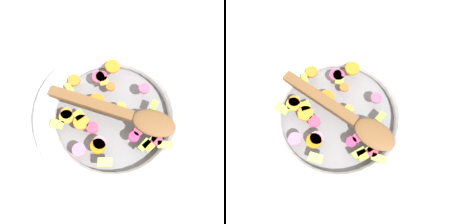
# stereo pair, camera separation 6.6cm
# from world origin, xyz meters

# --- Properties ---
(ground_plane) EXTENTS (4.00, 4.00, 0.00)m
(ground_plane) POSITION_xyz_m (0.00, 0.00, 0.00)
(ground_plane) COLOR silver
(skillet) EXTENTS (0.34, 0.34, 0.05)m
(skillet) POSITION_xyz_m (0.00, 0.00, 0.02)
(skillet) COLOR slate
(skillet) RESTS_ON ground_plane
(chopped_vegetables) EXTENTS (0.25, 0.24, 0.01)m
(chopped_vegetables) POSITION_xyz_m (0.02, 0.00, 0.05)
(chopped_vegetables) COLOR orange
(chopped_vegetables) RESTS_ON skillet
(wooden_spoon) EXTENTS (0.27, 0.14, 0.01)m
(wooden_spoon) POSITION_xyz_m (-0.03, 0.01, 0.06)
(wooden_spoon) COLOR brown
(wooden_spoon) RESTS_ON chopped_vegetables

